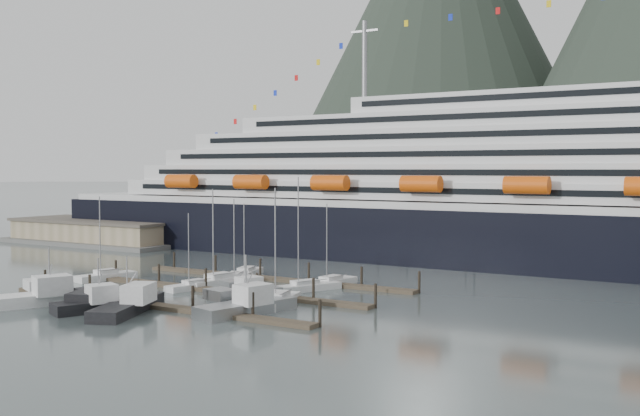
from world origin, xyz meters
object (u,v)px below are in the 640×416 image
Objects in this scene: sailboat_c at (219,282)px; sailboat_e at (246,274)px; sailboat_f at (236,279)px; trawler_e at (245,292)px; warehouse at (99,233)px; sailboat_d at (305,288)px; sailboat_g at (331,283)px; trawler_c at (126,305)px; trawler_d at (245,305)px; trawler_a at (49,296)px; sailboat_b at (194,286)px; sailboat_a at (106,277)px; sailboat_h at (278,301)px; trawler_b at (98,303)px; cruise_ship at (569,198)px.

sailboat_e is (-1.97, 9.18, -0.04)m from sailboat_c.
sailboat_f reaches higher than trawler_e.
warehouse is 83.03m from sailboat_d.
trawler_e is (73.32, -41.11, -1.41)m from warehouse.
sailboat_g is 0.84× the size of trawler_c.
sailboat_e is 30.39m from trawler_d.
sailboat_c is at bearing 3.01° from trawler_a.
sailboat_b is at bearing -31.77° from warehouse.
sailboat_d reaches higher than sailboat_a.
sailboat_c is 22.24m from trawler_d.
sailboat_h is 6.56m from trawler_d.
trawler_a is 24.65m from trawler_e.
trawler_c is at bearing 172.15° from sailboat_e.
sailboat_d is 28.52m from trawler_b.
trawler_d is (79.52, -49.06, -1.29)m from warehouse.
sailboat_h is 1.14× the size of trawler_d.
sailboat_b is 18.27m from trawler_b.
sailboat_h reaches higher than trawler_c.
cruise_ship is 52.65m from sailboat_d.
sailboat_c is 0.97× the size of sailboat_h.
sailboat_c is 3.85m from sailboat_f.
sailboat_f is 0.88× the size of trawler_a.
trawler_b is 0.77× the size of trawler_c.
cruise_ship is 15.75× the size of sailboat_a.
sailboat_a is 35.98m from trawler_d.
cruise_ship is 59.13m from sailboat_f.
cruise_ship is 103.31m from warehouse.
sailboat_a is 0.91× the size of sailboat_c.
sailboat_h is (16.50, -8.53, 0.00)m from sailboat_c.
sailboat_g reaches higher than sailboat_b.
sailboat_d is at bearing 22.82° from trawler_d.
cruise_ship is 80.64m from trawler_b.
cruise_ship is 47.40m from sailboat_g.
trawler_c is at bearing -116.83° from cruise_ship.
sailboat_e is at bearing 92.69° from sailboat_g.
trawler_a is at bearing 151.88° from trawler_e.
trawler_e is at bearing -116.41° from sailboat_c.
trawler_d is (16.28, -18.91, 0.54)m from sailboat_f.
trawler_c is 14.24m from trawler_d.
trawler_b is at bearing -118.93° from cruise_ship.
sailboat_d is at bearing 2.11° from trawler_e.
sailboat_f is 24.96m from trawler_d.
cruise_ship reaches higher than sailboat_d.
sailboat_h is at bearing -25.69° from trawler_b.
sailboat_e is at bearing -137.22° from cruise_ship.
sailboat_c is 18.58m from sailboat_h.
trawler_c reaches higher than trawler_e.
sailboat_a is 0.91× the size of trawler_c.
sailboat_b is at bearing 166.75° from sailboat_e.
warehouse is at bearing 62.35° from sailboat_a.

